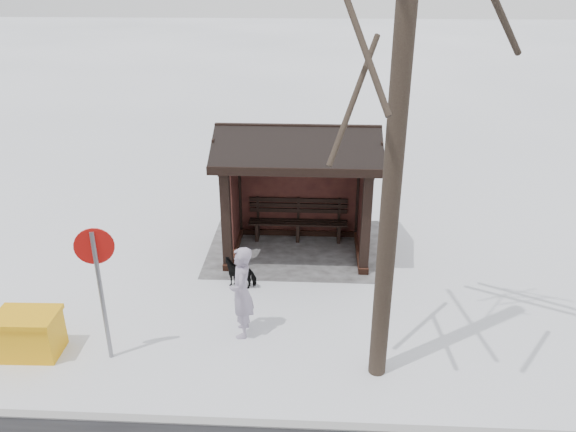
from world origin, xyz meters
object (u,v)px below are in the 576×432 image
object	(u,v)px
dog	(241,272)
road_sign	(98,268)
pedestrian	(242,292)
bus_shelter	(298,163)
grit_bin	(29,334)

from	to	relation	value
dog	road_sign	size ratio (longest dim) A/B	0.29
pedestrian	dog	distance (m)	1.81
bus_shelter	pedestrian	distance (m)	3.76
bus_shelter	road_sign	bearing A→B (deg)	53.69
bus_shelter	dog	distance (m)	2.78
dog	bus_shelter	bearing A→B (deg)	156.55
dog	pedestrian	bearing A→B (deg)	18.20
grit_bin	road_sign	size ratio (longest dim) A/B	0.43
road_sign	grit_bin	bearing A→B (deg)	-15.55
bus_shelter	grit_bin	bearing A→B (deg)	43.08
road_sign	bus_shelter	bearing A→B (deg)	-141.59
dog	grit_bin	size ratio (longest dim) A/B	0.67
bus_shelter	pedestrian	xyz separation A→B (m)	(0.88, 3.42, -1.28)
dog	road_sign	bearing A→B (deg)	-28.67
pedestrian	road_sign	xyz separation A→B (m)	(2.21, 0.78, 0.89)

